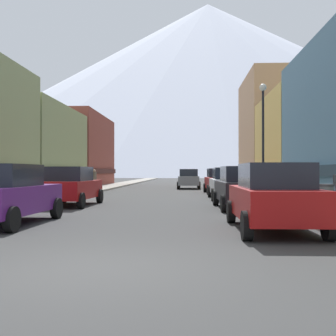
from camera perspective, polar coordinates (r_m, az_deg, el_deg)
name	(u,v)px	position (r m, az deg, el deg)	size (l,w,h in m)	color
ground_plane	(90,269)	(7.02, -10.51, -13.37)	(400.00, 400.00, 0.00)	#393939
sidewalk_left	(110,186)	(42.41, -7.85, -2.48)	(2.50, 100.00, 0.15)	gray
sidewalk_right	(236,187)	(41.95, 9.20, -2.50)	(2.50, 100.00, 0.15)	gray
storefront_left_2	(14,151)	(34.10, -20.24, 2.18)	(8.81, 11.64, 6.50)	#8C9966
storefront_left_3	(62,152)	(46.41, -14.22, 2.10)	(9.29, 13.23, 7.56)	brown
storefront_right_2	(317,146)	(33.97, 19.60, 2.89)	(8.07, 10.67, 7.35)	#D8B259
storefront_right_3	(289,134)	(45.35, 16.18, 4.52)	(9.38, 11.84, 11.35)	tan
car_left_0	(6,194)	(13.26, -21.16, -3.33)	(2.19, 4.46, 1.78)	#591E72
car_left_1	(71,186)	(19.74, -13.02, -2.40)	(2.16, 4.45, 1.78)	#9E1111
car_right_0	(273,197)	(11.39, 14.10, -3.82)	(2.09, 4.41, 1.78)	#9E1111
car_right_1	(241,187)	(17.91, 9.95, -2.60)	(2.19, 4.46, 1.78)	black
car_right_2	(228,183)	(23.96, 8.13, -2.06)	(2.09, 4.42, 1.78)	silver
car_right_3	(219,181)	(30.26, 7.01, -1.73)	(2.19, 4.46, 1.78)	#9E1111
car_driving_0	(189,179)	(38.26, 2.83, -1.47)	(2.06, 4.40, 1.78)	slate
parking_meter_near	(336,191)	(12.79, 21.88, -2.92)	(0.14, 0.10, 1.33)	#595960
trash_bin_right	(326,198)	(15.62, 20.64, -3.83)	(0.59, 0.59, 0.98)	#4C5156
potted_plant_0	(307,193)	(20.16, 18.43, -3.31)	(0.46, 0.46, 0.77)	gray
pedestrian_0	(94,180)	(35.45, -9.97, -1.58)	(0.36, 0.36, 1.59)	brown
streetlamp_right	(263,124)	(21.85, 12.79, 5.89)	(0.36, 0.36, 5.86)	black
mountain_backdrop	(208,89)	(272.05, 5.43, 10.65)	(340.39, 340.39, 108.05)	silver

